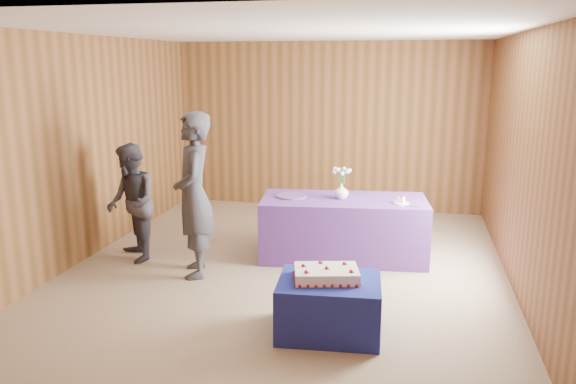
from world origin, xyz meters
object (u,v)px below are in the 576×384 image
(serving_table, at_px, (343,228))
(guest_left, at_px, (194,195))
(sheet_cake, at_px, (326,274))
(vase, at_px, (341,191))
(guest_right, at_px, (131,203))
(cake_table, at_px, (329,306))

(serving_table, bearing_deg, guest_left, -155.86)
(sheet_cake, height_order, vase, vase)
(guest_right, bearing_deg, vase, 65.08)
(guest_left, bearing_deg, guest_right, -129.46)
(cake_table, distance_m, guest_right, 2.99)
(sheet_cake, height_order, guest_left, guest_left)
(cake_table, height_order, guest_left, guest_left)
(guest_left, relative_size, guest_right, 1.29)
(guest_right, bearing_deg, sheet_cake, 22.59)
(serving_table, distance_m, guest_left, 1.91)
(serving_table, xyz_separation_m, vase, (-0.04, -0.00, 0.47))
(cake_table, distance_m, guest_left, 2.12)
(cake_table, relative_size, vase, 4.88)
(sheet_cake, xyz_separation_m, guest_left, (-1.66, 1.07, 0.38))
(sheet_cake, distance_m, guest_left, 2.01)
(vase, bearing_deg, cake_table, -85.40)
(vase, relative_size, guest_left, 0.10)
(sheet_cake, xyz_separation_m, guest_right, (-2.59, 1.35, 0.17))
(sheet_cake, height_order, guest_right, guest_right)
(serving_table, distance_m, sheet_cake, 2.01)
(serving_table, relative_size, guest_right, 1.39)
(guest_left, bearing_deg, sheet_cake, 34.79)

